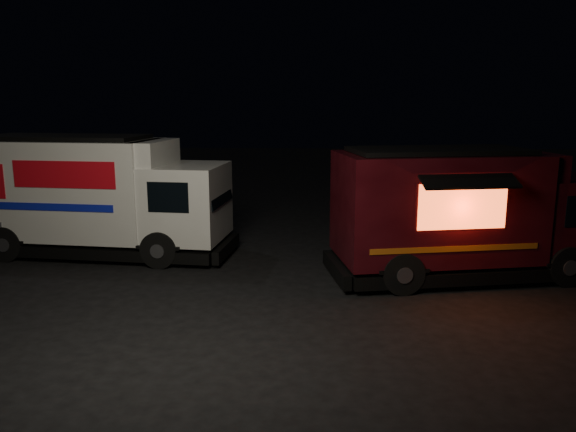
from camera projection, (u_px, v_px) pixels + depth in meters
The scene contains 3 objects.
ground at pixel (228, 295), 12.73m from camera, with size 80.00×80.00×0.00m, color black.
white_truck at pixel (101, 196), 15.87m from camera, with size 7.45×2.54×3.38m, color silver, non-canonical shape.
red_truck at pixel (470, 213), 13.86m from camera, with size 6.90×2.54×3.21m, color #3B0A10, non-canonical shape.
Camera 1 is at (1.89, -12.03, 4.33)m, focal length 35.00 mm.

